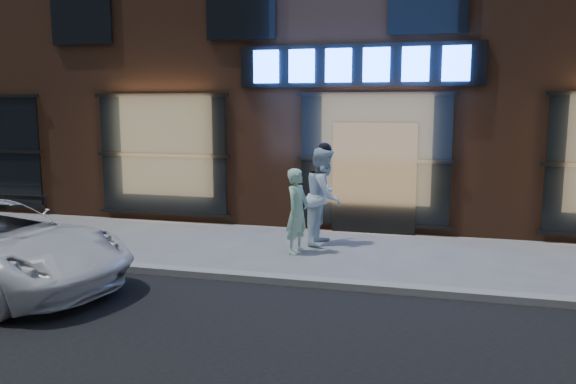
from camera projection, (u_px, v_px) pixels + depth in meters
The scene contains 5 objects.
ground at pixel (346, 289), 8.53m from camera, with size 90.00×90.00×0.00m, color slate.
curb at pixel (346, 285), 8.52m from camera, with size 60.00×0.25×0.12m, color gray.
storefront_building at pixel (392, 18), 15.39m from camera, with size 30.20×8.28×10.30m.
man_bowtie at pixel (297, 211), 10.48m from camera, with size 0.59×0.38×1.61m, color #9DCFB8.
man_cap at pixel (324, 196), 11.19m from camera, with size 0.95×0.74×1.95m, color white.
Camera 1 is at (1.20, -8.17, 2.75)m, focal length 35.00 mm.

